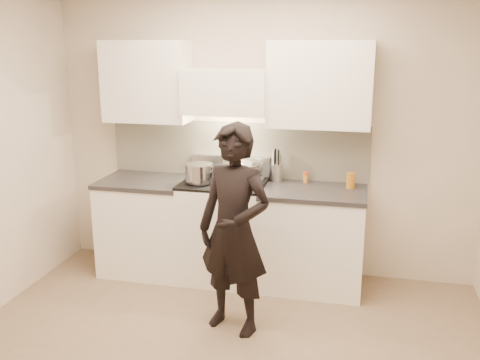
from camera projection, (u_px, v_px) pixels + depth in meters
name	position (u px, v px, depth m)	size (l,w,h in m)	color
room_shell	(218.00, 131.00, 3.69)	(4.04, 3.54, 2.70)	beige
stove	(224.00, 230.00, 5.02)	(0.76, 0.65, 0.96)	white
counter_right	(313.00, 238.00, 4.84)	(0.92, 0.67, 0.92)	white
counter_left	(147.00, 225.00, 5.19)	(0.82, 0.67, 0.92)	white
wok	(243.00, 167.00, 4.94)	(0.38, 0.47, 0.31)	#A7A7AE
stock_pot	(199.00, 173.00, 4.82)	(0.35, 0.25, 0.16)	#A7A7AE
utensil_crock	(276.00, 171.00, 4.98)	(0.12, 0.12, 0.31)	silver
spice_jar	(306.00, 177.00, 4.94)	(0.05, 0.05, 0.10)	#C17629
oil_glass	(351.00, 180.00, 4.76)	(0.08, 0.08, 0.14)	#A4631A
person	(234.00, 230.00, 4.03)	(0.60, 0.39, 1.63)	black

